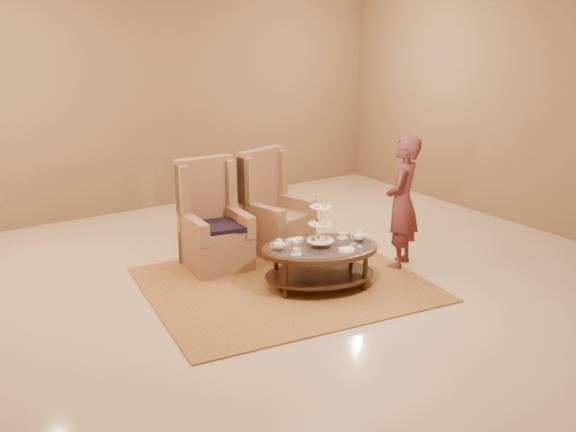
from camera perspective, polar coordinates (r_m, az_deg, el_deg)
ground at (r=7.45m, az=1.53°, el=-6.18°), size 8.00×8.00×0.00m
ceiling at (r=7.45m, az=1.53°, el=-6.18°), size 8.00×8.00×0.02m
wall_back at (r=10.44m, az=-11.22°, el=10.25°), size 8.00×0.04×3.50m
wall_right at (r=9.77m, az=21.52°, el=8.94°), size 0.04×8.00×3.50m
rug at (r=7.46m, az=-0.27°, el=-6.06°), size 3.38×2.93×0.02m
tea_table at (r=7.27m, az=2.86°, el=-3.35°), size 1.56×1.32×1.11m
armchair_left at (r=7.93m, az=-6.67°, el=-1.33°), size 0.76×0.78×1.33m
armchair_right at (r=8.41m, az=-1.42°, el=-0.16°), size 0.88×0.90×1.33m
person at (r=7.89m, az=10.11°, el=1.20°), size 0.71×0.65×1.63m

